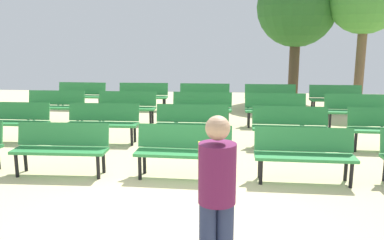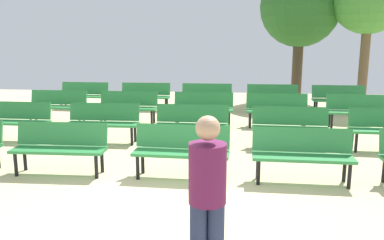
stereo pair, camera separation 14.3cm
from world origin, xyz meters
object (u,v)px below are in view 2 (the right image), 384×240
object	(u,v)px
bench_r3_c2	(207,95)
bench_r0_c1	(60,145)
bench_r1_c1	(103,120)
bench_r3_c0	(84,94)
bench_r1_c2	(192,122)
bench_r3_c1	(145,95)
bench_r1_c3	(290,125)
bench_r0_c3	(302,152)
bench_r3_c4	(339,98)
visitor_with_backpack	(207,192)
bench_r2_c3	(277,108)
bench_r0_c2	(182,148)
bench_r3_c3	(273,97)
bench_r2_c1	(128,105)
bench_r2_c4	(359,109)
bench_r1_c0	(15,119)
bench_r2_c0	(58,104)
bench_r2_c2	(203,106)
tree_1	(300,8)

from	to	relation	value
bench_r3_c2	bench_r0_c1	bearing A→B (deg)	-108.10
bench_r1_c1	bench_r3_c0	world-z (taller)	same
bench_r1_c2	bench_r3_c1	bearing A→B (deg)	114.77
bench_r1_c1	bench_r1_c3	bearing A→B (deg)	-1.68
bench_r0_c3	bench_r3_c4	xyz separation A→B (m)	(2.12, 6.31, 0.00)
bench_r1_c3	visitor_with_backpack	size ratio (longest dim) A/B	0.98
bench_r2_c3	bench_r3_c2	distance (m)	2.96
bench_r3_c1	visitor_with_backpack	xyz separation A→B (m)	(2.64, -9.37, 0.43)
bench_r0_c2	visitor_with_backpack	size ratio (longest dim) A/B	0.98
bench_r2_c3	bench_r3_c3	distance (m)	2.15
bench_r0_c3	bench_r2_c3	size ratio (longest dim) A/B	1.00
bench_r1_c1	bench_r2_c1	size ratio (longest dim) A/B	1.00
bench_r2_c4	bench_r3_c0	bearing A→B (deg)	167.05
bench_r2_c4	bench_r1_c0	bearing A→B (deg)	-163.98
bench_r1_c3	bench_r2_c3	xyz separation A→B (m)	(-0.07, 2.10, 0.00)
bench_r0_c3	bench_r3_c0	bearing A→B (deg)	134.81
bench_r1_c1	bench_r2_c0	bearing A→B (deg)	132.98
bench_r1_c0	visitor_with_backpack	xyz separation A→B (m)	(4.74, -5.11, 0.43)
bench_r0_c1	bench_r3_c0	bearing A→B (deg)	106.05
bench_r1_c3	bench_r2_c1	distance (m)	4.62
bench_r1_c2	bench_r3_c1	world-z (taller)	same
bench_r2_c2	bench_r3_c0	distance (m)	4.64
bench_r3_c4	tree_1	distance (m)	4.05
bench_r1_c1	bench_r1_c3	xyz separation A→B (m)	(4.11, -0.06, 0.00)
bench_r0_c3	bench_r1_c3	bearing A→B (deg)	88.77
bench_r1_c0	bench_r2_c0	world-z (taller)	same
bench_r1_c0	tree_1	world-z (taller)	tree_1
bench_r2_c4	bench_r3_c3	xyz separation A→B (m)	(-2.00, 2.14, 0.00)
bench_r0_c3	bench_r3_c0	distance (m)	8.79
bench_r1_c2	bench_r2_c3	distance (m)	2.88
bench_r2_c2	bench_r3_c1	bearing A→B (deg)	135.30
bench_r0_c2	bench_r2_c0	bearing A→B (deg)	136.05
bench_r1_c2	bench_r2_c4	size ratio (longest dim) A/B	0.99
bench_r3_c2	bench_r1_c3	bearing A→B (deg)	-63.99
bench_r2_c1	bench_r3_c3	xyz separation A→B (m)	(4.11, 2.11, 0.00)
bench_r1_c0	bench_r3_c1	world-z (taller)	same
bench_r2_c4	bench_r1_c1	bearing A→B (deg)	-159.69
bench_r1_c2	bench_r3_c0	size ratio (longest dim) A/B	0.99
bench_r0_c1	bench_r1_c2	distance (m)	2.99
bench_r0_c1	bench_r1_c1	xyz separation A→B (m)	(0.06, 2.14, 0.00)
bench_r2_c1	bench_r2_c4	xyz separation A→B (m)	(6.11, -0.04, 0.00)
bench_r0_c1	bench_r3_c2	distance (m)	6.70
bench_r1_c0	bench_r2_c2	xyz separation A→B (m)	(4.16, 2.12, 0.00)
visitor_with_backpack	bench_r2_c1	bearing A→B (deg)	-78.98
bench_r0_c2	bench_r1_c0	size ratio (longest dim) A/B	1.01
bench_r3_c2	bench_r2_c4	bearing A→B (deg)	-27.81
bench_r3_c0	visitor_with_backpack	size ratio (longest dim) A/B	0.98
bench_r2_c0	bench_r3_c2	world-z (taller)	same
bench_r0_c2	bench_r1_c2	distance (m)	2.14
bench_r0_c1	bench_r1_c1	distance (m)	2.14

